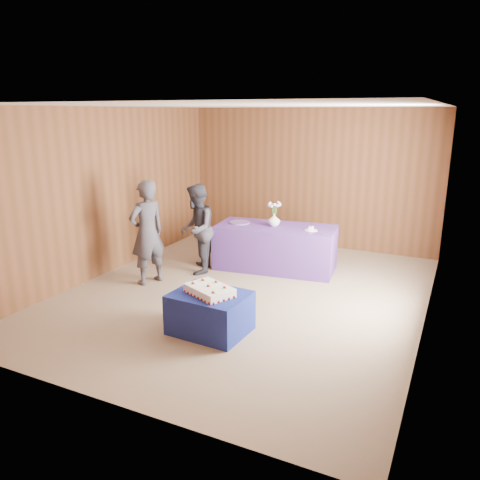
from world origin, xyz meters
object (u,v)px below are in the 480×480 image
Objects in this scene: serving_table at (275,247)px; sheet_cake at (209,290)px; guest_left at (147,233)px; guest_right at (197,229)px; cake_table at (210,313)px; vase at (274,220)px.

sheet_cake is (0.18, -2.62, 0.18)m from serving_table.
guest_left is 1.09× the size of guest_right.
serving_table is at bearing 96.96° from cake_table.
sheet_cake reaches higher than cake_table.
guest_left reaches higher than sheet_cake.
sheet_cake is at bearing -93.05° from serving_table.
vase is at bearing 156.41° from guest_left.
guest_left is (-1.71, 1.08, 0.57)m from cake_table.
guest_left is (-1.51, -1.51, -0.04)m from vase.
vase is 1.31m from guest_right.
guest_left is (-1.72, 1.10, 0.26)m from sheet_cake.
guest_left reaches higher than vase.
sheet_cake is 3.30× the size of vase.
guest_right is (-1.08, -0.74, -0.11)m from vase.
guest_left reaches higher than serving_table.
serving_table is 0.48m from vase.
cake_table is 0.55× the size of guest_left.
guest_left reaches higher than cake_table.
vase is at bearing 118.92° from sheet_cake.
serving_table is 2.20m from guest_left.
serving_table is at bearing 101.23° from guest_right.
serving_table is at bearing 12.82° from vase.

